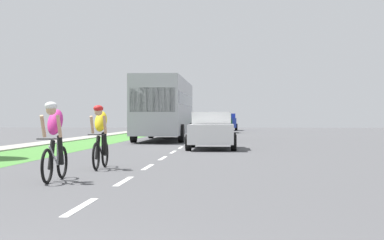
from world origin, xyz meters
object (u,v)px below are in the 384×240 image
cyclist_lead (54,141)px  cyclist_trailing (100,136)px  pickup_dark_green (221,123)px  suv_blue (227,122)px  sedan_white (212,130)px  bus_silver (165,106)px

cyclist_lead → cyclist_trailing: same height
pickup_dark_green → suv_blue: suv_blue is taller
sedan_white → bus_silver: bearing=106.5°
bus_silver → pickup_dark_green: bearing=80.7°
sedan_white → suv_blue: bearing=89.3°
cyclist_lead → sedan_white: bearing=77.9°
cyclist_trailing → pickup_dark_green: bearing=86.3°
pickup_dark_green → cyclist_trailing: bearing=-93.7°
bus_silver → pickup_dark_green: bus_silver is taller
pickup_dark_green → bus_silver: bearing=-99.3°
sedan_white → bus_silver: (-3.04, 10.29, 1.21)m
cyclist_lead → pickup_dark_green: 41.87m
cyclist_lead → cyclist_trailing: bearing=85.0°
suv_blue → cyclist_lead: bearing=-93.6°
cyclist_trailing → pickup_dark_green: pickup_dark_green is taller
sedan_white → pickup_dark_green: 28.87m
cyclist_trailing → sedan_white: (2.50, 9.87, -0.04)m
bus_silver → suv_blue: size_ratio=2.47×
sedan_white → bus_silver: size_ratio=0.37×
cyclist_lead → cyclist_trailing: size_ratio=1.00×
sedan_white → cyclist_lead: bearing=-102.1°
sedan_white → suv_blue: suv_blue is taller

